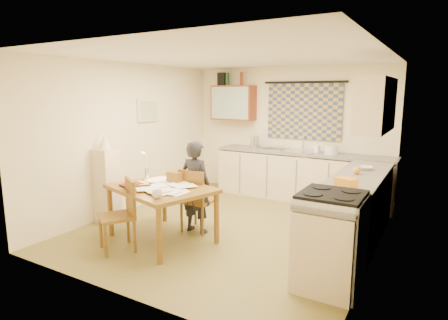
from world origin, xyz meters
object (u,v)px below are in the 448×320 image
Objects in this scene: dining_table at (162,213)px; shelf_stand at (107,186)px; counter_right at (352,215)px; chair_far at (198,212)px; stove at (330,240)px; counter_back at (302,176)px; person at (196,187)px.

shelf_stand reaches higher than dining_table.
shelf_stand is at bearing -166.36° from counter_right.
counter_right is at bearing -167.73° from chair_far.
chair_far reaches higher than dining_table.
chair_far is at bearing 163.10° from stove.
counter_right is 1.11m from stove.
shelf_stand is at bearing -129.59° from counter_back.
counter_right is 2.15m from chair_far.
chair_far is (-0.78, -2.32, -0.16)m from counter_back.
person reaches higher than chair_far.
person reaches higher than shelf_stand.
dining_table is 1.25m from shelf_stand.
shelf_stand is (-1.46, -0.38, 0.29)m from chair_far.
chair_far is 0.80× the size of shelf_stand.
chair_far is at bearing 14.68° from shelf_stand.
dining_table is (-1.01, -2.85, -0.07)m from counter_back.
chair_far reaches higher than counter_back.
stove is at bearing -66.13° from counter_back.
stove is at bearing -90.00° from counter_right.
person is (-0.00, -0.05, 0.38)m from chair_far.
shelf_stand is at bearing 14.01° from person.
dining_table is (-2.32, 0.10, -0.12)m from stove.
shelf_stand reaches higher than counter_right.
stove is 0.87× the size of shelf_stand.
chair_far is (-2.08, 0.63, -0.21)m from stove.
stove is 0.64× the size of dining_table.
person is (-0.78, -2.37, 0.22)m from counter_back.
counter_right is (1.31, -1.84, -0.00)m from counter_back.
counter_back is 2.26m from counter_right.
counter_right is at bearing -54.64° from counter_back.
counter_back is at bearing 113.87° from stove.
person is (0.23, 0.49, 0.29)m from dining_table.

